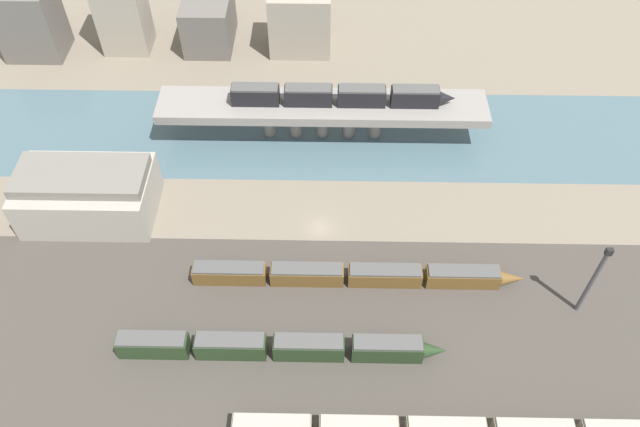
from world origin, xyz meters
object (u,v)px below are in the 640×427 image
train_yard_mid (278,347)px  train_yard_far (355,275)px  signal_tower (593,280)px  warehouse_building (87,193)px  train_on_bridge (341,96)px

train_yard_mid → train_yard_far: train_yard_mid is taller
train_yard_far → signal_tower: bearing=-7.6°
train_yard_far → signal_tower: (35.79, -4.78, 6.31)m
warehouse_building → train_on_bridge: bearing=26.0°
train_yard_mid → train_yard_far: bearing=48.8°
train_on_bridge → warehouse_building: size_ratio=1.89×
train_yard_far → train_on_bridge: bearing=93.7°
train_on_bridge → train_yard_far: bearing=-86.3°
train_on_bridge → signal_tower: signal_tower is taller
train_yard_far → signal_tower: size_ratio=3.49×
signal_tower → train_yard_mid: bearing=-169.5°
train_yard_mid → train_yard_far: (11.92, 13.63, -0.27)m
train_on_bridge → train_yard_mid: train_on_bridge is taller
train_yard_mid → signal_tower: (47.71, 8.85, 6.04)m
train_on_bridge → warehouse_building: 50.43m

